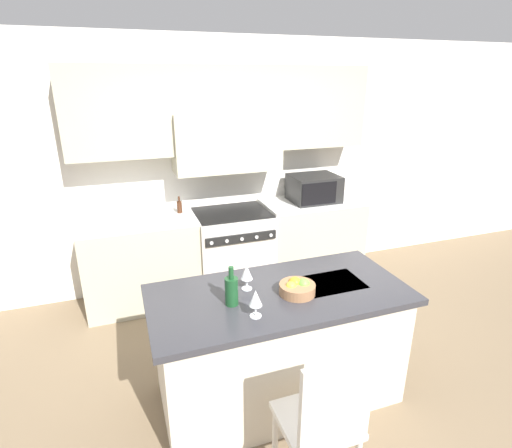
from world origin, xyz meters
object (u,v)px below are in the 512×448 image
at_px(wine_bottle, 232,290).
at_px(wine_glass_near, 256,299).
at_px(island_chair, 324,418).
at_px(range_stove, 233,251).
at_px(wine_glass_far, 247,273).
at_px(oil_bottle_on_counter, 179,207).
at_px(fruit_bowl, 297,288).
at_px(microwave, 314,188).

distance_m(wine_bottle, wine_glass_near, 0.21).
bearing_deg(island_chair, wine_bottle, 110.99).
distance_m(range_stove, wine_glass_far, 1.69).
bearing_deg(oil_bottle_on_counter, fruit_bowl, -74.69).
relative_size(island_chair, oil_bottle_on_counter, 5.70).
bearing_deg(fruit_bowl, island_chair, -102.98).
height_order(range_stove, fruit_bowl, fruit_bowl).
bearing_deg(wine_glass_far, microwave, 50.06).
xyz_separation_m(microwave, wine_glass_near, (-1.38, -1.93, -0.08)).
distance_m(microwave, oil_bottle_on_counter, 1.53).
relative_size(island_chair, fruit_bowl, 4.05).
xyz_separation_m(microwave, wine_glass_far, (-1.33, -1.58, -0.08)).
bearing_deg(microwave, fruit_bowl, -120.12).
height_order(range_stove, microwave, microwave).
relative_size(microwave, oil_bottle_on_counter, 3.02).
bearing_deg(wine_glass_near, range_stove, 78.22).
height_order(microwave, oil_bottle_on_counter, microwave).
distance_m(wine_glass_far, oil_bottle_on_counter, 1.68).
xyz_separation_m(island_chair, fruit_bowl, (0.17, 0.74, 0.37)).
xyz_separation_m(island_chair, wine_glass_far, (-0.14, 0.92, 0.45)).
relative_size(range_stove, island_chair, 0.92).
distance_m(fruit_bowl, oil_bottle_on_counter, 1.91).
bearing_deg(oil_bottle_on_counter, wine_glass_near, -86.00).
xyz_separation_m(wine_bottle, wine_glass_far, (0.16, 0.16, 0.02)).
relative_size(fruit_bowl, oil_bottle_on_counter, 1.41).
distance_m(wine_bottle, oil_bottle_on_counter, 1.82).
relative_size(wine_bottle, oil_bottle_on_counter, 1.53).
distance_m(island_chair, oil_bottle_on_counter, 2.64).
bearing_deg(fruit_bowl, microwave, 59.88).
xyz_separation_m(island_chair, wine_bottle, (-0.29, 0.76, 0.43)).
height_order(wine_glass_near, wine_glass_far, same).
distance_m(island_chair, wine_glass_near, 0.76).
height_order(island_chair, wine_bottle, wine_bottle).
xyz_separation_m(wine_bottle, oil_bottle_on_counter, (-0.04, 1.82, 0.02)).
xyz_separation_m(wine_glass_far, fruit_bowl, (0.31, -0.17, -0.08)).
bearing_deg(range_stove, wine_glass_near, -101.78).
bearing_deg(island_chair, microwave, 64.54).
xyz_separation_m(wine_glass_near, oil_bottle_on_counter, (-0.14, 2.01, -0.00)).
relative_size(island_chair, wine_bottle, 3.72).
relative_size(wine_bottle, fruit_bowl, 1.09).
height_order(island_chair, fruit_bowl, island_chair).
height_order(range_stove, island_chair, island_chair).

